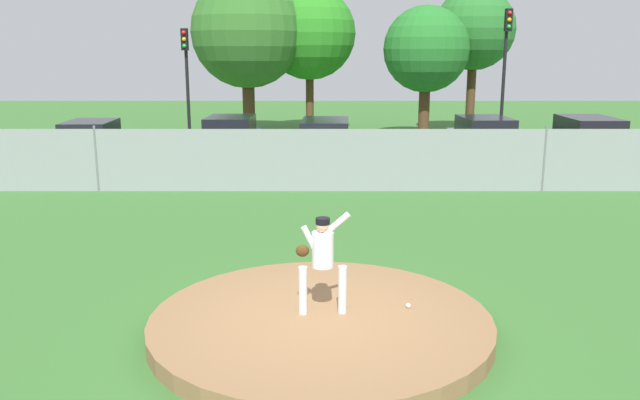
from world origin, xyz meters
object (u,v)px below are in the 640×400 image
parked_car_slate (486,142)px  traffic_cone_orange (59,156)px  baseball (410,306)px  parked_car_white (327,145)px  pitcher_youth (324,255)px  traffic_light_far (507,56)px  traffic_light_near (188,67)px  parked_car_burgundy (589,143)px  parked_car_navy (232,142)px  parked_car_champagne (93,145)px

parked_car_slate → traffic_cone_orange: parked_car_slate is taller
baseball → parked_car_white: 13.84m
pitcher_youth → baseball: bearing=8.5°
parked_car_white → traffic_light_far: size_ratio=0.83×
traffic_light_far → traffic_light_near: bearing=178.0°
parked_car_burgundy → traffic_light_near: bearing=162.6°
baseball → traffic_light_far: (6.36, 18.29, 3.59)m
parked_car_burgundy → parked_car_white: 9.48m
parked_car_navy → parked_car_slate: bearing=0.1°
parked_car_champagne → traffic_light_near: size_ratio=0.85×
traffic_cone_orange → traffic_light_far: (17.54, 3.60, 3.62)m
parked_car_burgundy → traffic_light_far: size_ratio=0.82×
parked_car_white → parked_car_navy: parked_car_navy is taller
parked_car_slate → parked_car_champagne: bearing=-177.5°
parked_car_white → parked_car_slate: bearing=7.7°
parked_car_burgundy → traffic_light_near: 16.26m
traffic_light_near → baseball: bearing=-69.5°
parked_car_champagne → parked_car_navy: bearing=7.0°
parked_car_slate → parked_car_champagne: 14.34m
parked_car_white → parked_car_navy: bearing=167.4°
parked_car_burgundy → parked_car_white: parked_car_burgundy is taller
traffic_cone_orange → parked_car_navy: bearing=-1.2°
pitcher_youth → traffic_light_near: (-5.70, 18.95, 2.25)m
traffic_cone_orange → traffic_light_near: bearing=44.4°
baseball → pitcher_youth: bearing=-171.5°
parked_car_white → traffic_cone_orange: bearing=174.8°
parked_car_white → traffic_light_far: (7.53, 4.52, 3.06)m
pitcher_youth → baseball: size_ratio=21.15×
traffic_light_near → traffic_light_far: (13.38, -0.46, 0.47)m
parked_car_champagne → traffic_light_far: 16.83m
parked_car_burgundy → parked_car_slate: size_ratio=1.06×
pitcher_youth → traffic_cone_orange: (-9.86, 14.89, -0.91)m
parked_car_white → traffic_cone_orange: (-10.01, 0.92, -0.56)m
baseball → traffic_cone_orange: (-11.18, 14.69, -0.04)m
pitcher_youth → traffic_light_far: 20.21m
parked_car_navy → parked_car_champagne: bearing=-173.0°
pitcher_youth → traffic_cone_orange: 17.88m
parked_car_burgundy → traffic_light_far: (-1.95, 4.33, 3.03)m
parked_car_slate → parked_car_navy: (-9.38, -0.02, 0.00)m
pitcher_youth → parked_car_navy: pitcher_youth is taller
traffic_light_far → parked_car_navy: bearing=-161.3°
parked_car_champagne → traffic_cone_orange: parked_car_champagne is taller
parked_car_navy → parked_car_white: bearing=-12.6°
traffic_light_near → parked_car_navy: bearing=-60.6°
parked_car_white → parked_car_navy: size_ratio=1.15×
traffic_cone_orange → traffic_light_near: size_ratio=0.11×
parked_car_white → traffic_light_near: traffic_light_near is taller
parked_car_champagne → traffic_cone_orange: size_ratio=7.73×
parked_car_slate → traffic_cone_orange: bearing=179.6°
parked_car_champagne → traffic_light_near: 6.06m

